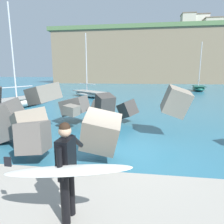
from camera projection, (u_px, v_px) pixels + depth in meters
ground_plane at (116, 153)px, 6.91m from camera, size 400.00×400.00×0.00m
breakwater_jetty at (133, 113)px, 8.24m from camera, size 27.84×6.82×2.54m
surfer_with_board at (66, 168)px, 3.14m from camera, size 2.10×1.18×1.78m
boat_near_left at (89, 93)px, 24.19m from camera, size 5.58×5.34×7.68m
boat_near_centre at (199, 88)px, 32.86m from camera, size 2.78×5.40×8.08m
boat_near_right at (21, 101)px, 16.56m from camera, size 3.10×6.37×8.25m
headland_bluff at (203, 59)px, 71.72m from camera, size 103.79×38.28×17.18m
station_building_west at (216, 24)px, 63.97m from camera, size 7.96×4.61×3.91m
station_building_central at (198, 24)px, 67.79m from camera, size 6.58×5.34×5.95m
station_building_east at (197, 32)px, 79.03m from camera, size 4.66×6.55×5.38m
station_building_annex at (188, 24)px, 67.58m from camera, size 4.60×4.49×6.40m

